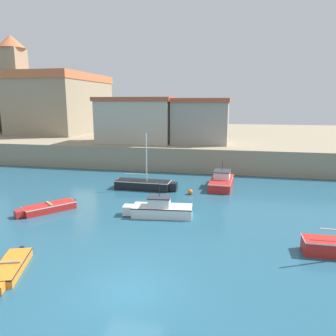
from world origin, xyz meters
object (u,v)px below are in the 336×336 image
(motorboat_red_5, at_px, (222,181))
(harbor_shed_mid_row, at_px, (135,120))
(dinghy_red_3, at_px, (48,208))
(dinghy_orange_6, at_px, (10,267))
(church, at_px, (59,101))
(motorboat_white_0, at_px, (160,209))
(mooring_buoy, at_px, (190,192))
(harbor_shed_near_wharf, at_px, (201,120))
(sailboat_black_4, at_px, (144,184))

(motorboat_red_5, distance_m, harbor_shed_mid_row, 15.47)
(dinghy_red_3, relative_size, dinghy_orange_6, 1.01)
(dinghy_orange_6, height_order, church, church)
(motorboat_white_0, bearing_deg, dinghy_red_3, -175.29)
(motorboat_red_5, bearing_deg, dinghy_red_3, -141.60)
(motorboat_white_0, xyz_separation_m, dinghy_orange_6, (-5.11, -8.69, -0.28))
(motorboat_red_5, xyz_separation_m, mooring_buoy, (-2.49, -3.11, -0.33))
(dinghy_orange_6, bearing_deg, church, 116.08)
(harbor_shed_near_wharf, bearing_deg, mooring_buoy, -87.43)
(harbor_shed_near_wharf, bearing_deg, motorboat_white_0, -92.06)
(dinghy_red_3, bearing_deg, sailboat_black_4, 54.35)
(sailboat_black_4, distance_m, motorboat_red_5, 7.10)
(harbor_shed_mid_row, bearing_deg, dinghy_red_3, -92.30)
(mooring_buoy, height_order, church, church)
(motorboat_white_0, xyz_separation_m, dinghy_red_3, (-8.05, -0.66, -0.22))
(sailboat_black_4, height_order, church, church)
(church, bearing_deg, harbor_shed_mid_row, -34.63)
(dinghy_orange_6, height_order, harbor_shed_near_wharf, harbor_shed_near_wharf)
(dinghy_red_3, bearing_deg, dinghy_orange_6, -69.84)
(sailboat_black_4, xyz_separation_m, harbor_shed_near_wharf, (3.61, 13.15, 4.95))
(church, distance_m, harbor_shed_mid_row, 20.40)
(sailboat_black_4, bearing_deg, motorboat_red_5, 18.40)
(dinghy_red_3, height_order, sailboat_black_4, sailboat_black_4)
(church, bearing_deg, motorboat_white_0, -51.23)
(harbor_shed_near_wharf, bearing_deg, harbor_shed_mid_row, -170.49)
(dinghy_orange_6, bearing_deg, mooring_buoy, 65.80)
(sailboat_black_4, height_order, harbor_shed_near_wharf, harbor_shed_near_wharf)
(sailboat_black_4, xyz_separation_m, harbor_shed_mid_row, (-4.39, 11.81, 5.01))
(dinghy_orange_6, distance_m, mooring_buoy, 15.72)
(church, bearing_deg, harbor_shed_near_wharf, -22.41)
(motorboat_red_5, relative_size, harbor_shed_mid_row, 0.60)
(harbor_shed_near_wharf, relative_size, harbor_shed_mid_row, 0.73)
(dinghy_orange_6, distance_m, church, 43.56)
(mooring_buoy, height_order, harbor_shed_near_wharf, harbor_shed_near_wharf)
(dinghy_red_3, xyz_separation_m, harbor_shed_near_wharf, (8.76, 20.34, 5.10))
(motorboat_white_0, bearing_deg, motorboat_red_5, 66.36)
(motorboat_white_0, height_order, motorboat_red_5, motorboat_red_5)
(sailboat_black_4, height_order, motorboat_red_5, sailboat_black_4)
(motorboat_red_5, bearing_deg, church, 142.82)
(motorboat_red_5, bearing_deg, harbor_shed_near_wharf, 105.98)
(harbor_shed_near_wharf, bearing_deg, dinghy_red_3, -113.31)
(dinghy_orange_6, height_order, harbor_shed_mid_row, harbor_shed_mid_row)
(motorboat_white_0, xyz_separation_m, sailboat_black_4, (-2.90, 6.52, -0.07))
(church, bearing_deg, dinghy_orange_6, -63.92)
(dinghy_red_3, xyz_separation_m, harbor_shed_mid_row, (0.76, 18.99, 5.16))
(dinghy_orange_6, bearing_deg, motorboat_red_5, 62.87)
(motorboat_white_0, relative_size, mooring_buoy, 10.96)
(motorboat_white_0, bearing_deg, church, 128.77)
(dinghy_orange_6, relative_size, church, 0.21)
(dinghy_red_3, distance_m, motorboat_red_5, 15.17)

